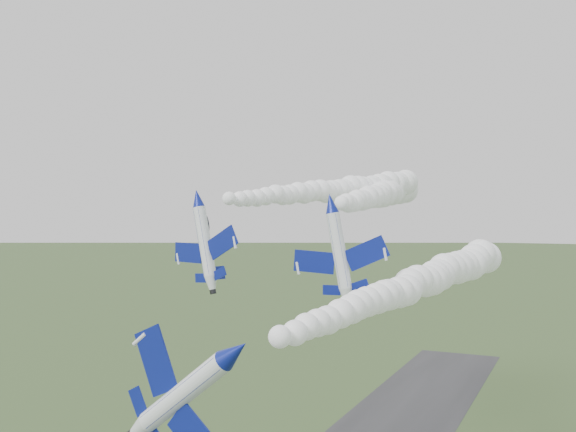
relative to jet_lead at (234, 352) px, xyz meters
name	(u,v)px	position (x,y,z in m)	size (l,w,h in m)	color
jet_lead	(234,352)	(0.00, 0.00, 0.00)	(7.20, 13.72, 9.06)	white
smoke_trail_jet_lead	(415,284)	(4.50, 32.75, 1.64)	(4.65, 58.62, 4.65)	white
jet_pair_left	(197,198)	(-22.05, 29.34, 11.45)	(10.89, 13.08, 3.89)	white
smoke_trail_jet_pair_left	(335,190)	(-15.04, 59.52, 13.41)	(4.86, 55.10, 4.86)	white
jet_pair_right	(331,203)	(-3.74, 27.98, 10.69)	(10.65, 12.81, 3.51)	white
smoke_trail_jet_pair_right	(383,194)	(-8.73, 65.04, 12.75)	(5.21, 68.62, 5.21)	white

